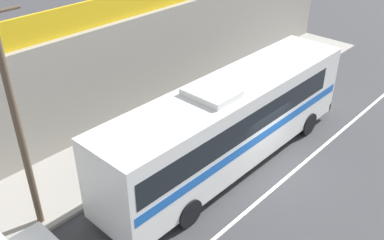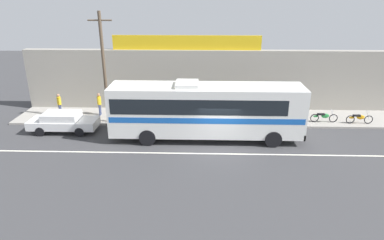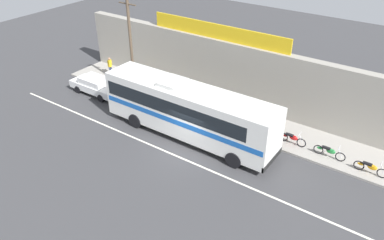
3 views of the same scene
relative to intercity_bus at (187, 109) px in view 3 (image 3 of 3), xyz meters
name	(u,v)px [view 3 (image 3 of 3)]	position (x,y,z in m)	size (l,w,h in m)	color
ground_plane	(185,150)	(0.86, -1.47, -2.07)	(70.00, 70.00, 0.00)	#3A3A3D
sidewalk_slab	(226,115)	(0.86, 3.73, -2.00)	(30.00, 3.60, 0.14)	gray
storefront_facade	(243,76)	(0.86, 5.88, 0.33)	(30.00, 0.70, 4.80)	gray
storefront_billboard	(218,32)	(-1.41, 5.88, 3.28)	(11.40, 0.12, 1.10)	gold
road_center_stripe	(177,156)	(0.86, -2.27, -2.06)	(30.00, 0.14, 0.01)	silver
intercity_bus	(187,109)	(0.00, 0.00, 0.00)	(12.18, 2.67, 3.78)	silver
parked_car	(96,85)	(-9.63, 0.83, -1.33)	(4.56, 1.82, 1.37)	silver
utility_pole	(131,46)	(-6.96, 2.47, 2.07)	(1.60, 0.22, 7.72)	brown
motorcycle_green	(329,151)	(8.61, 2.82, -1.50)	(1.96, 0.56, 0.94)	black
motorcycle_red	(292,138)	(6.20, 2.90, -1.50)	(1.83, 0.56, 0.94)	black
motorcycle_purple	(370,168)	(11.05, 2.61, -1.50)	(1.91, 0.56, 0.94)	black
pedestrian_far_right	(110,65)	(-11.07, 3.86, -0.98)	(0.30, 0.48, 1.64)	navy
pedestrian_by_curb	(136,73)	(-7.98, 3.86, -0.93)	(0.30, 0.48, 1.71)	navy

